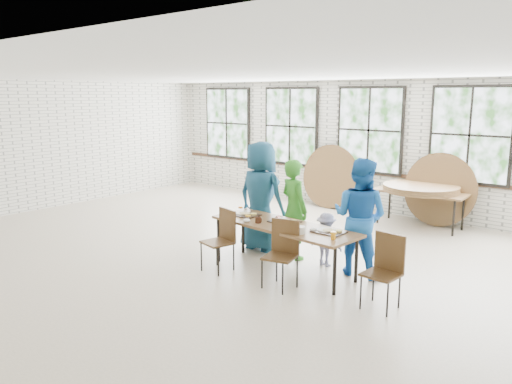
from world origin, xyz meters
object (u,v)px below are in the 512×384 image
(dining_table, at_px, (284,228))
(chair_near_left, at_px, (223,235))
(chair_near_right, at_px, (283,248))
(storage_table, at_px, (420,194))

(dining_table, distance_m, chair_near_left, 0.94)
(chair_near_right, distance_m, storage_table, 4.39)
(chair_near_right, bearing_deg, storage_table, 74.23)
(chair_near_left, height_order, chair_near_right, same)
(chair_near_right, bearing_deg, dining_table, 112.51)
(dining_table, bearing_deg, chair_near_right, -49.76)
(chair_near_right, height_order, storage_table, chair_near_right)
(chair_near_left, distance_m, chair_near_right, 1.11)
(chair_near_left, bearing_deg, dining_table, 47.38)
(chair_near_left, bearing_deg, storage_table, 86.25)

